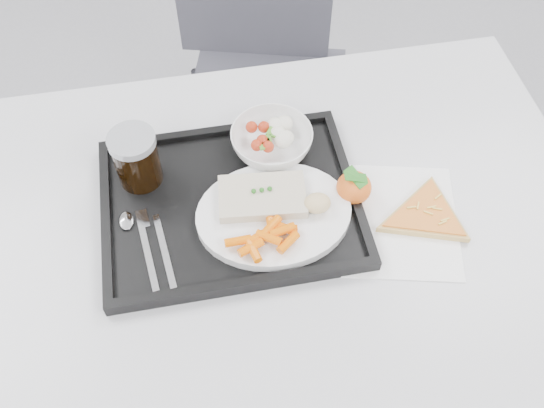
{
  "coord_description": "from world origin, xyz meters",
  "views": [
    {
      "loc": [
        -0.09,
        -0.29,
        1.63
      ],
      "look_at": [
        0.02,
        0.32,
        0.77
      ],
      "focal_mm": 40.0,
      "sensor_mm": 36.0,
      "label": 1
    }
  ],
  "objects": [
    {
      "name": "tray",
      "position": [
        -0.05,
        0.34,
        0.76
      ],
      "size": [
        0.45,
        0.35,
        0.03
      ],
      "color": "black",
      "rests_on": "table"
    },
    {
      "name": "bread_roll",
      "position": [
        0.09,
        0.29,
        0.8
      ],
      "size": [
        0.06,
        0.06,
        0.03
      ],
      "color": "#CFBA7B",
      "rests_on": "dinner_plate"
    },
    {
      "name": "tangerine",
      "position": [
        0.17,
        0.32,
        0.79
      ],
      "size": [
        0.07,
        0.07,
        0.07
      ],
      "color": "orange",
      "rests_on": "napkin"
    },
    {
      "name": "salad_bowl",
      "position": [
        0.05,
        0.45,
        0.79
      ],
      "size": [
        0.15,
        0.15,
        0.05
      ],
      "color": "white",
      "rests_on": "tray"
    },
    {
      "name": "napkin",
      "position": [
        0.22,
        0.27,
        0.75
      ],
      "size": [
        0.3,
        0.29,
        0.0
      ],
      "color": "white",
      "rests_on": "table"
    },
    {
      "name": "table",
      "position": [
        0.0,
        0.3,
        0.68
      ],
      "size": [
        1.2,
        0.8,
        0.75
      ],
      "color": "#BBBBBD",
      "rests_on": "ground"
    },
    {
      "name": "room",
      "position": [
        0.0,
        0.0,
        1.4
      ],
      "size": [
        6.04,
        7.04,
        2.84
      ],
      "color": "gray",
      "rests_on": "ground"
    },
    {
      "name": "carrot_pile",
      "position": [
        0.0,
        0.24,
        0.8
      ],
      "size": [
        0.12,
        0.09,
        0.02
      ],
      "color": "orange",
      "rests_on": "dinner_plate"
    },
    {
      "name": "chair",
      "position": [
        0.11,
        0.97,
        0.54
      ],
      "size": [
        0.52,
        0.52,
        0.93
      ],
      "color": "#3E3E47",
      "rests_on": "ground"
    },
    {
      "name": "dinner_plate",
      "position": [
        0.02,
        0.3,
        0.77
      ],
      "size": [
        0.27,
        0.27,
        0.02
      ],
      "color": "white",
      "rests_on": "tray"
    },
    {
      "name": "pizza_slice",
      "position": [
        0.28,
        0.26,
        0.76
      ],
      "size": [
        0.22,
        0.22,
        0.02
      ],
      "color": "tan",
      "rests_on": "napkin"
    },
    {
      "name": "salad_contents",
      "position": [
        0.05,
        0.46,
        0.8
      ],
      "size": [
        0.09,
        0.08,
        0.03
      ],
      "color": "#A92C13",
      "rests_on": "salad_bowl"
    },
    {
      "name": "cola_glass",
      "position": [
        -0.2,
        0.43,
        0.82
      ],
      "size": [
        0.08,
        0.08,
        0.11
      ],
      "color": "black",
      "rests_on": "tray"
    },
    {
      "name": "fish_fillet",
      "position": [
        0.01,
        0.32,
        0.79
      ],
      "size": [
        0.16,
        0.11,
        0.03
      ],
      "color": "beige",
      "rests_on": "dinner_plate"
    },
    {
      "name": "cutlery",
      "position": [
        -0.2,
        0.29,
        0.77
      ],
      "size": [
        0.09,
        0.17,
        0.01
      ],
      "color": "silver",
      "rests_on": "tray"
    }
  ]
}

